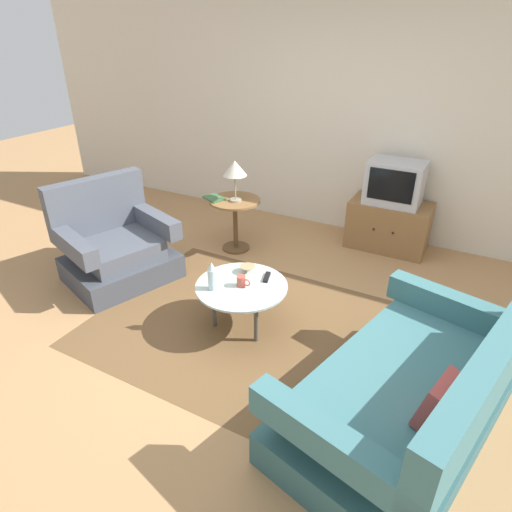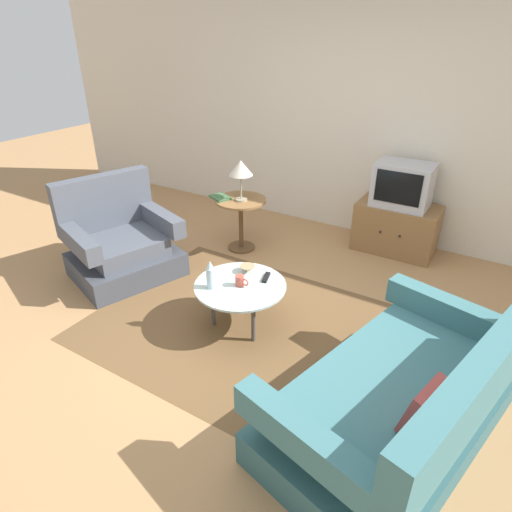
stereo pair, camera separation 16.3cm
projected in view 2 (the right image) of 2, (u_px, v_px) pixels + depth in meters
The scene contains 15 objects.
ground_plane at pixel (238, 330), 3.63m from camera, with size 16.00×16.00×0.00m, color #AD7F51.
back_wall at pixel (357, 116), 4.86m from camera, with size 9.00×0.12×2.70m, color beige.
area_rug at pixel (241, 324), 3.70m from camera, with size 2.44×1.96×0.00m, color brown.
armchair at pixel (121, 245), 4.33m from camera, with size 1.09×1.18×0.96m.
couch at pixel (400, 402), 2.58m from camera, with size 1.35×1.86×0.85m.
coffee_table at pixel (240, 288), 3.52m from camera, with size 0.75×0.75×0.40m.
side_table at pixel (241, 213), 4.75m from camera, with size 0.55×0.55×0.59m.
tv_stand at pixel (396, 228), 4.80m from camera, with size 0.86×0.51×0.54m.
television at pixel (403, 185), 4.55m from camera, with size 0.58×0.42×0.46m.
table_lamp at pixel (241, 169), 4.48m from camera, with size 0.25×0.25×0.44m.
vase at pixel (211, 275), 3.41m from camera, with size 0.07×0.07×0.24m.
mug at pixel (240, 281), 3.47m from camera, with size 0.12×0.07×0.09m.
bowl at pixel (247, 269), 3.67m from camera, with size 0.13×0.13×0.06m.
tv_remote_dark at pixel (266, 277), 3.59m from camera, with size 0.08×0.16×0.02m.
book at pixel (220, 197), 4.70m from camera, with size 0.27×0.24×0.02m.
Camera 2 is at (1.64, -2.40, 2.27)m, focal length 30.41 mm.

